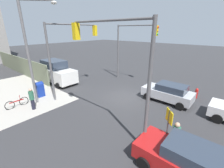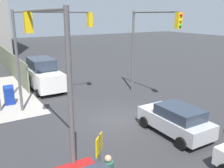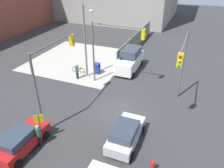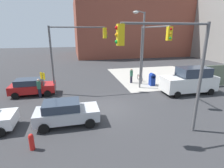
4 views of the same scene
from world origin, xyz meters
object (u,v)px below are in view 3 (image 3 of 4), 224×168
(sedan_red, at_px, (20,140))
(pedestrian_crossing, at_px, (39,135))
(traffic_signal_nw_corner, at_px, (52,67))
(mailbox_blue, at_px, (97,68))
(van_white_delivery, at_px, (130,60))
(pedestrian_waiting, at_px, (77,71))
(traffic_signal_se_corner, at_px, (182,61))
(bicycle_leaning_on_fence, at_px, (78,70))
(street_lamp_corner, at_px, (86,37))
(fire_hydrant, at_px, (153,166))
(coupe_silver, at_px, (126,134))
(traffic_signal_ne_corner, at_px, (112,43))

(sedan_red, bearing_deg, pedestrian_crossing, -48.46)
(traffic_signal_nw_corner, bearing_deg, mailbox_blue, 3.32)
(van_white_delivery, relative_size, pedestrian_waiting, 3.06)
(traffic_signal_se_corner, distance_m, pedestrian_waiting, 11.72)
(mailbox_blue, height_order, bicycle_leaning_on_fence, mailbox_blue)
(street_lamp_corner, xyz_separation_m, pedestrian_crossing, (-10.75, -1.73, -3.75))
(bicycle_leaning_on_fence, bearing_deg, fire_hydrant, -132.93)
(traffic_signal_se_corner, relative_size, coupe_silver, 1.57)
(street_lamp_corner, relative_size, mailbox_blue, 5.59)
(traffic_signal_se_corner, relative_size, bicycle_leaning_on_fence, 3.71)
(van_white_delivery, bearing_deg, fire_hydrant, -156.36)
(mailbox_blue, relative_size, van_white_delivery, 0.26)
(mailbox_blue, bearing_deg, bicycle_leaning_on_fence, 105.28)
(street_lamp_corner, bearing_deg, traffic_signal_ne_corner, -98.11)
(coupe_silver, bearing_deg, pedestrian_crossing, 114.26)
(fire_hydrant, xyz_separation_m, sedan_red, (-1.63, 8.94, 0.36))
(traffic_signal_se_corner, height_order, pedestrian_crossing, traffic_signal_se_corner)
(traffic_signal_ne_corner, height_order, pedestrian_waiting, traffic_signal_ne_corner)
(traffic_signal_se_corner, height_order, coupe_silver, traffic_signal_se_corner)
(mailbox_blue, height_order, van_white_delivery, van_white_delivery)
(van_white_delivery, bearing_deg, pedestrian_waiting, 133.82)
(van_white_delivery, height_order, pedestrian_crossing, van_white_delivery)
(traffic_signal_nw_corner, distance_m, pedestrian_crossing, 5.05)
(traffic_signal_nw_corner, relative_size, sedan_red, 1.56)
(coupe_silver, distance_m, van_white_delivery, 12.52)
(traffic_signal_se_corner, relative_size, street_lamp_corner, 0.81)
(street_lamp_corner, distance_m, mailbox_blue, 4.17)
(mailbox_blue, relative_size, sedan_red, 0.34)
(mailbox_blue, distance_m, bicycle_leaning_on_fence, 2.32)
(coupe_silver, bearing_deg, van_white_delivery, 16.76)
(traffic_signal_nw_corner, height_order, pedestrian_waiting, traffic_signal_nw_corner)
(street_lamp_corner, height_order, coupe_silver, street_lamp_corner)
(street_lamp_corner, xyz_separation_m, pedestrian_waiting, (-0.75, 0.97, -3.78))
(fire_hydrant, relative_size, coupe_silver, 0.23)
(coupe_silver, relative_size, pedestrian_waiting, 2.36)
(van_white_delivery, bearing_deg, traffic_signal_nw_corner, 166.35)
(coupe_silver, relative_size, pedestrian_crossing, 2.28)
(street_lamp_corner, relative_size, pedestrian_waiting, 4.54)
(mailbox_blue, bearing_deg, pedestrian_crossing, -174.29)
(fire_hydrant, xyz_separation_m, coupe_silver, (1.73, 2.39, 0.36))
(traffic_signal_ne_corner, xyz_separation_m, coupe_silver, (-7.77, -4.19, -3.79))
(traffic_signal_se_corner, height_order, bicycle_leaning_on_fence, traffic_signal_se_corner)
(sedan_red, xyz_separation_m, van_white_delivery, (15.34, -2.94, 0.44))
(fire_hydrant, xyz_separation_m, pedestrian_crossing, (-0.80, 8.00, 0.47))
(street_lamp_corner, relative_size, bicycle_leaning_on_fence, 4.57)
(traffic_signal_se_corner, distance_m, fire_hydrant, 8.59)
(traffic_signal_ne_corner, bearing_deg, coupe_silver, -151.65)
(traffic_signal_nw_corner, xyz_separation_m, traffic_signal_ne_corner, (6.91, -2.12, 0.00))
(traffic_signal_se_corner, xyz_separation_m, traffic_signal_ne_corner, (1.97, 6.88, 0.02))
(street_lamp_corner, xyz_separation_m, bicycle_leaning_on_fence, (0.65, 1.67, -4.35))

